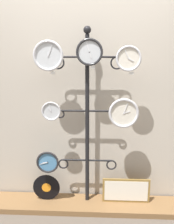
% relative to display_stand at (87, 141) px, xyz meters
% --- Properties ---
extents(shop_wall, '(4.40, 0.04, 2.80)m').
position_rel_display_stand_xyz_m(shop_wall, '(0.00, 0.16, 0.65)').
color(shop_wall, '#BCB2A3').
rests_on(shop_wall, ground_plane).
extents(low_shelf, '(2.20, 0.36, 0.06)m').
position_rel_display_stand_xyz_m(low_shelf, '(0.00, -0.06, -0.72)').
color(low_shelf, brown).
rests_on(low_shelf, ground_plane).
extents(display_stand, '(0.72, 0.35, 1.94)m').
position_rel_display_stand_xyz_m(display_stand, '(0.00, 0.00, 0.00)').
color(display_stand, black).
rests_on(display_stand, ground_plane).
extents(clock_top_left, '(0.30, 0.04, 0.30)m').
position_rel_display_stand_xyz_m(clock_top_left, '(-0.37, -0.11, 0.90)').
color(clock_top_left, silver).
extents(clock_top_center, '(0.26, 0.04, 0.26)m').
position_rel_display_stand_xyz_m(clock_top_center, '(0.03, -0.09, 0.94)').
color(clock_top_center, silver).
extents(clock_top_right, '(0.25, 0.04, 0.25)m').
position_rel_display_stand_xyz_m(clock_top_right, '(0.40, -0.11, 0.88)').
color(clock_top_right, silver).
extents(clock_middle_left, '(0.20, 0.04, 0.20)m').
position_rel_display_stand_xyz_m(clock_middle_left, '(-0.36, -0.11, 0.36)').
color(clock_middle_left, silver).
extents(clock_middle_right, '(0.30, 0.04, 0.30)m').
position_rel_display_stand_xyz_m(clock_middle_right, '(0.37, -0.12, 0.34)').
color(clock_middle_right, silver).
extents(clock_bottom_left, '(0.24, 0.04, 0.24)m').
position_rel_display_stand_xyz_m(clock_bottom_left, '(-0.41, -0.11, -0.20)').
color(clock_bottom_left, '#4C84B2').
extents(vinyl_record, '(0.30, 0.01, 0.30)m').
position_rel_display_stand_xyz_m(vinyl_record, '(-0.46, -0.03, -0.54)').
color(vinyl_record, black).
rests_on(vinyl_record, low_shelf).
extents(picture_frame, '(0.52, 0.02, 0.28)m').
position_rel_display_stand_xyz_m(picture_frame, '(0.43, -0.03, -0.56)').
color(picture_frame, olive).
rests_on(picture_frame, low_shelf).
extents(price_tag_upper, '(0.04, 0.00, 0.03)m').
position_rel_display_stand_xyz_m(price_tag_upper, '(-0.33, -0.11, 0.74)').
color(price_tag_upper, white).
extents(price_tag_mid, '(0.04, 0.00, 0.03)m').
position_rel_display_stand_xyz_m(price_tag_mid, '(0.06, -0.09, 0.79)').
color(price_tag_mid, white).
extents(price_tag_lower, '(0.04, 0.00, 0.03)m').
position_rel_display_stand_xyz_m(price_tag_lower, '(0.43, -0.11, 0.74)').
color(price_tag_lower, white).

